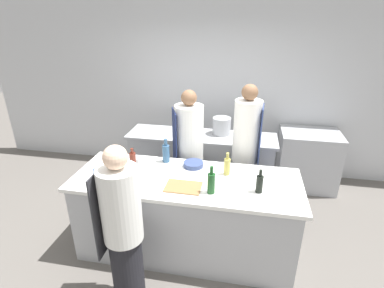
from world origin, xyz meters
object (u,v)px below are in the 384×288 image
object	(u,v)px
chef_at_stove	(245,154)
bottle_sauce	(139,174)
oven_range	(307,160)
bowl_prep_small	(193,164)
bowl_mixing_large	(113,174)
chef_at_prep_near	(123,231)
cup	(98,173)
bottle_water	(133,158)
bottle_wine	(260,183)
stockpot	(222,126)
bottle_cooking_oil	(211,183)
bottle_vinegar	(166,153)
bottle_olive_oil	(227,166)
chef_at_pass_far	(189,155)

from	to	relation	value
chef_at_stove	bottle_sauce	distance (m)	1.44
oven_range	bowl_prep_small	distance (m)	2.19
bowl_mixing_large	chef_at_prep_near	bearing A→B (deg)	-60.40
bowl_prep_small	cup	bearing A→B (deg)	-156.05
chef_at_prep_near	bottle_water	size ratio (longest dim) A/B	7.74
bottle_wine	bottle_water	size ratio (longest dim) A/B	1.17
bottle_sauce	stockpot	world-z (taller)	bottle_sauce
bottle_cooking_oil	stockpot	bearing A→B (deg)	92.05
oven_range	bottle_cooking_oil	world-z (taller)	bottle_cooking_oil
bottle_water	bottle_cooking_oil	bearing A→B (deg)	-23.24
bowl_mixing_large	bowl_prep_small	xyz separation A→B (m)	(0.80, 0.40, -0.00)
bottle_vinegar	bottle_sauce	world-z (taller)	bottle_vinegar
bottle_olive_oil	bowl_prep_small	size ratio (longest dim) A/B	1.13
bottle_vinegar	cup	world-z (taller)	bottle_vinegar
chef_at_stove	cup	xyz separation A→B (m)	(-1.54, -0.92, 0.07)
bowl_prep_small	bottle_vinegar	bearing A→B (deg)	169.87
chef_at_pass_far	cup	xyz separation A→B (m)	(-0.82, -0.86, 0.12)
bowl_mixing_large	stockpot	bearing A→B (deg)	55.32
chef_at_pass_far	bottle_sauce	world-z (taller)	chef_at_pass_far
bowl_mixing_large	chef_at_pass_far	bearing A→B (deg)	51.22
chef_at_prep_near	cup	distance (m)	0.86
bottle_vinegar	cup	size ratio (longest dim) A/B	2.90
cup	bottle_olive_oil	bearing A→B (deg)	13.04
chef_at_pass_far	bowl_prep_small	size ratio (longest dim) A/B	7.56
bottle_olive_oil	bottle_sauce	world-z (taller)	bottle_sauce
bottle_olive_oil	stockpot	distance (m)	1.20
bottle_vinegar	cup	xyz separation A→B (m)	(-0.62, -0.49, -0.07)
oven_range	bottle_water	size ratio (longest dim) A/B	4.29
chef_at_stove	bottle_cooking_oil	world-z (taller)	chef_at_stove
chef_at_pass_far	bottle_vinegar	size ratio (longest dim) A/B	5.98
bottle_olive_oil	chef_at_pass_far	bearing A→B (deg)	134.32
oven_range	bowl_mixing_large	bearing A→B (deg)	-141.60
bottle_sauce	bowl_mixing_large	bearing A→B (deg)	166.53
chef_at_pass_far	bottle_olive_oil	xyz separation A→B (m)	(0.53, -0.54, 0.17)
bottle_olive_oil	bottle_water	bearing A→B (deg)	179.08
chef_at_prep_near	bottle_sauce	world-z (taller)	chef_at_prep_near
bottle_sauce	chef_at_prep_near	bearing A→B (deg)	-84.01
oven_range	bottle_olive_oil	xyz separation A→B (m)	(-1.15, -1.58, 0.59)
bottle_cooking_oil	bottle_sauce	bearing A→B (deg)	177.22
bottle_cooking_oil	bottle_water	bearing A→B (deg)	156.76
oven_range	bowl_prep_small	size ratio (longest dim) A/B	3.96
chef_at_pass_far	cup	world-z (taller)	chef_at_pass_far
oven_range	bowl_mixing_large	distance (m)	3.04
bottle_olive_oil	bottle_water	distance (m)	1.09
cup	stockpot	xyz separation A→B (m)	(1.18, 1.50, 0.08)
bottle_cooking_oil	bottle_sauce	distance (m)	0.75
bottle_water	bottle_sauce	bearing A→B (deg)	-60.60
bowl_mixing_large	bottle_cooking_oil	bearing A→B (deg)	-6.05
bowl_mixing_large	bottle_water	bearing A→B (deg)	69.82
chef_at_pass_far	bottle_wine	world-z (taller)	chef_at_pass_far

